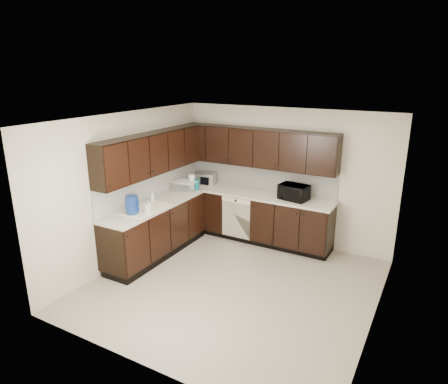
{
  "coord_description": "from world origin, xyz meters",
  "views": [
    {
      "loc": [
        2.49,
        -4.76,
        3.15
      ],
      "look_at": [
        -0.5,
        0.6,
        1.25
      ],
      "focal_mm": 32.0,
      "sensor_mm": 36.0,
      "label": 1
    }
  ],
  "objects_px": {
    "storage_bin": "(185,186)",
    "microwave": "(294,192)",
    "toaster_oven": "(206,179)",
    "blue_pitcher": "(132,205)",
    "sink": "(144,213)"
  },
  "relations": [
    {
      "from": "sink",
      "to": "toaster_oven",
      "type": "xyz_separation_m",
      "value": [
        0.13,
        1.74,
        0.18
      ]
    },
    {
      "from": "storage_bin",
      "to": "blue_pitcher",
      "type": "relative_size",
      "value": 1.37
    },
    {
      "from": "microwave",
      "to": "toaster_oven",
      "type": "height_order",
      "value": "microwave"
    },
    {
      "from": "toaster_oven",
      "to": "storage_bin",
      "type": "relative_size",
      "value": 0.88
    },
    {
      "from": "blue_pitcher",
      "to": "storage_bin",
      "type": "bearing_deg",
      "value": 83.05
    },
    {
      "from": "sink",
      "to": "blue_pitcher",
      "type": "xyz_separation_m",
      "value": [
        0.01,
        -0.28,
        0.21
      ]
    },
    {
      "from": "blue_pitcher",
      "to": "sink",
      "type": "bearing_deg",
      "value": 84.26
    },
    {
      "from": "sink",
      "to": "storage_bin",
      "type": "relative_size",
      "value": 1.95
    },
    {
      "from": "sink",
      "to": "blue_pitcher",
      "type": "height_order",
      "value": "blue_pitcher"
    },
    {
      "from": "microwave",
      "to": "storage_bin",
      "type": "relative_size",
      "value": 1.17
    },
    {
      "from": "sink",
      "to": "toaster_oven",
      "type": "distance_m",
      "value": 1.76
    },
    {
      "from": "toaster_oven",
      "to": "storage_bin",
      "type": "distance_m",
      "value": 0.52
    },
    {
      "from": "storage_bin",
      "to": "microwave",
      "type": "bearing_deg",
      "value": 12.25
    },
    {
      "from": "sink",
      "to": "toaster_oven",
      "type": "height_order",
      "value": "sink"
    },
    {
      "from": "blue_pitcher",
      "to": "microwave",
      "type": "bearing_deg",
      "value": 36.3
    }
  ]
}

